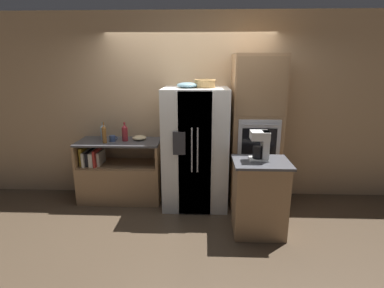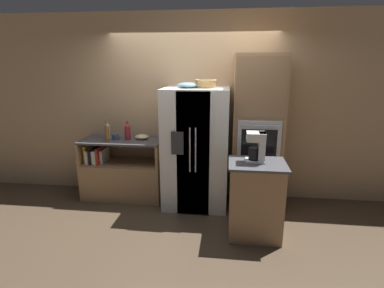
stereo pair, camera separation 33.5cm
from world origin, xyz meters
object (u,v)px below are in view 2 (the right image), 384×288
refrigerator (196,148)px  bottle_tall (107,132)px  bottle_short (107,130)px  mug (116,137)px  wicker_basket (206,83)px  fruit_bowl (188,85)px  mixing_bowl (142,137)px  wall_oven (257,133)px  coffee_maker (258,146)px  bottle_wide (127,131)px

refrigerator → bottle_tall: refrigerator is taller
bottle_short → mug: bearing=-28.5°
wicker_basket → fruit_bowl: 0.25m
mug → mixing_bowl: size_ratio=0.59×
refrigerator → fruit_bowl: (-0.12, -0.02, 0.90)m
wall_oven → wicker_basket: size_ratio=7.29×
fruit_bowl → coffee_maker: bearing=-38.2°
wall_oven → mixing_bowl: 1.73m
wall_oven → bottle_short: size_ratio=8.03×
wall_oven → bottle_short: bearing=177.7°
wicker_basket → refrigerator: bearing=-165.3°
refrigerator → mixing_bowl: bearing=168.4°
refrigerator → mug: size_ratio=14.00×
wall_oven → bottle_wide: (-1.92, 0.04, -0.03)m
mug → wall_oven: bearing=-0.1°
refrigerator → wicker_basket: wicker_basket is taller
refrigerator → fruit_bowl: size_ratio=5.95×
refrigerator → coffee_maker: size_ratio=4.90×
wicker_basket → mug: size_ratio=2.42×
refrigerator → bottle_short: 1.42m
bottle_wide → mixing_bowl: 0.23m
wall_oven → bottle_tall: size_ratio=7.03×
wicker_basket → coffee_maker: size_ratio=0.85×
wicker_basket → bottle_wide: size_ratio=1.07×
bottle_short → bottle_tall: bearing=-68.3°
bottle_wide → mixing_bowl: bearing=16.9°
bottle_wide → mug: bearing=-169.9°
wicker_basket → fruit_bowl: size_ratio=1.03×
wicker_basket → mixing_bowl: (-0.98, 0.14, -0.82)m
bottle_wide → coffee_maker: size_ratio=0.79×
mug → coffee_maker: coffee_maker is taller
coffee_maker → bottle_wide: bearing=155.3°
bottle_short → bottle_wide: bearing=-9.3°
refrigerator → bottle_wide: size_ratio=6.17×
wicker_basket → bottle_short: size_ratio=1.10×
mug → coffee_maker: (2.04, -0.82, 0.15)m
wall_oven → coffee_maker: bearing=-94.6°
bottle_short → mug: bottle_short is taller
refrigerator → coffee_maker: refrigerator is taller
wicker_basket → bottle_wide: wicker_basket is taller
mixing_bowl → wicker_basket: bearing=-8.3°
bottle_wide → coffee_maker: 2.04m
bottle_wide → mixing_bowl: (0.20, 0.06, -0.09)m
mug → wicker_basket: bearing=-2.1°
wicker_basket → bottle_wide: (-1.19, 0.08, -0.73)m
mug → bottle_tall: bearing=-128.7°
refrigerator → fruit_bowl: bearing=-170.7°
bottle_wide → fruit_bowl: bearing=-8.1°
mixing_bowl → coffee_maker: (1.65, -0.91, 0.16)m
refrigerator → mixing_bowl: (-0.86, 0.18, 0.11)m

